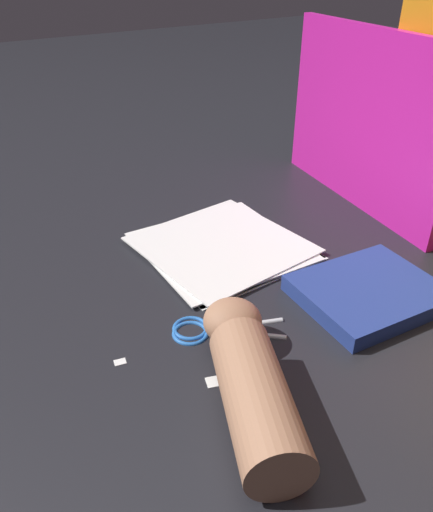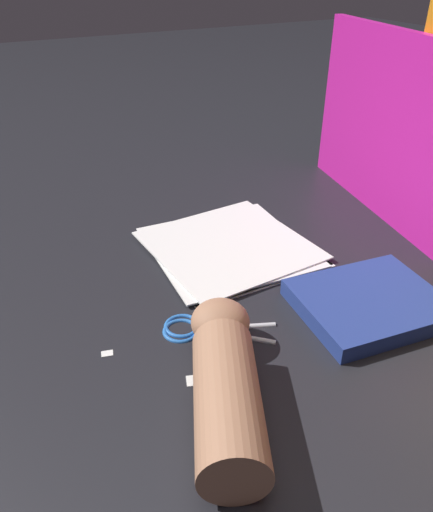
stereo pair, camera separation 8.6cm
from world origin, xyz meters
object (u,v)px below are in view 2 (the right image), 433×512
at_px(book_closed, 369,303).
at_px(scissors, 198,327).
at_px(paper_stack, 229,247).
at_px(hand_forearm, 226,380).

bearing_deg(book_closed, scissors, -107.43).
distance_m(paper_stack, book_closed, 0.30).
relative_size(book_closed, hand_forearm, 0.79).
bearing_deg(paper_stack, scissors, -40.13).
relative_size(paper_stack, scissors, 1.73).
bearing_deg(book_closed, hand_forearm, -77.94).
height_order(paper_stack, scissors, paper_stack).
bearing_deg(paper_stack, book_closed, 21.62).
height_order(book_closed, scissors, book_closed).
distance_m(paper_stack, scissors, 0.25).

